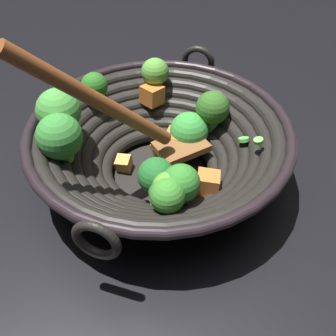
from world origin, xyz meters
name	(u,v)px	position (x,y,z in m)	size (l,w,h in m)	color
ground_plane	(160,178)	(0.00, 0.00, 0.00)	(4.00, 4.00, 0.00)	black
wok	(157,145)	(0.00, 0.00, 0.06)	(0.35, 0.39, 0.25)	black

